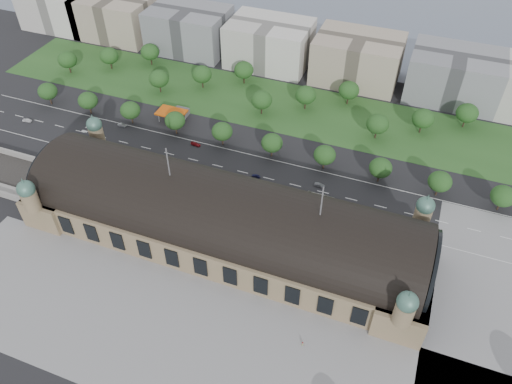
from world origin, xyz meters
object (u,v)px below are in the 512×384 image
(traffic_car_5, at_px, (320,185))
(bus_mid, at_px, (235,186))
(petrol_station, at_px, (177,112))
(parked_car_6, at_px, (185,178))
(traffic_car_2, at_px, (151,165))
(pedestrian_0, at_px, (303,344))
(parked_car_0, at_px, (128,170))
(parked_car_1, at_px, (106,160))
(parked_car_3, at_px, (105,163))
(parked_car_4, at_px, (132,168))
(traffic_car_4, at_px, (256,176))
(bus_west, at_px, (215,181))
(parked_car_2, at_px, (128,170))
(traffic_car_0, at_px, (27,120))
(traffic_car_6, at_px, (417,223))
(bus_east, at_px, (320,199))
(traffic_car_3, at_px, (196,144))
(traffic_car_1, at_px, (122,125))
(parked_car_5, at_px, (153,170))

(traffic_car_5, distance_m, bus_mid, 35.53)
(petrol_station, relative_size, parked_car_6, 2.68)
(traffic_car_2, relative_size, pedestrian_0, 3.09)
(parked_car_0, bearing_deg, pedestrian_0, 39.15)
(parked_car_1, distance_m, parked_car_6, 38.25)
(bus_mid, bearing_deg, parked_car_6, 90.21)
(parked_car_3, bearing_deg, parked_car_4, 64.26)
(traffic_car_2, distance_m, parked_car_4, 8.38)
(traffic_car_2, bearing_deg, bus_mid, 93.64)
(traffic_car_4, bearing_deg, bus_mid, -26.63)
(parked_car_0, bearing_deg, bus_west, 77.04)
(parked_car_0, relative_size, parked_car_2, 0.78)
(traffic_car_0, distance_m, parked_car_3, 56.26)
(traffic_car_6, distance_m, parked_car_0, 122.68)
(traffic_car_4, relative_size, bus_west, 0.31)
(petrol_station, xyz_separation_m, bus_east, (82.38, -33.29, -1.25))
(parked_car_0, xyz_separation_m, bus_mid, (48.15, 6.00, 0.81))
(traffic_car_4, bearing_deg, petrol_station, -116.34)
(parked_car_0, xyz_separation_m, bus_west, (39.20, 6.00, 0.99))
(traffic_car_2, xyz_separation_m, parked_car_2, (-7.73, -6.60, 0.02))
(traffic_car_3, distance_m, parked_car_3, 41.39)
(pedestrian_0, bearing_deg, parked_car_6, 126.38)
(parked_car_6, distance_m, bus_west, 13.53)
(parked_car_3, distance_m, parked_car_4, 13.21)
(traffic_car_0, bearing_deg, petrol_station, 108.47)
(petrol_station, height_order, parked_car_3, petrol_station)
(parked_car_3, relative_size, parked_car_6, 0.92)
(traffic_car_6, relative_size, parked_car_0, 1.34)
(traffic_car_3, xyz_separation_m, bus_mid, (28.37, -20.86, 0.82))
(traffic_car_1, height_order, traffic_car_4, traffic_car_1)
(traffic_car_0, bearing_deg, traffic_car_3, 92.80)
(parked_car_3, height_order, bus_mid, bus_mid)
(bus_mid, relative_size, pedestrian_0, 6.12)
(parked_car_0, xyz_separation_m, parked_car_4, (1.44, 1.34, 0.11))
(parked_car_3, relative_size, pedestrian_0, 2.74)
(parked_car_0, relative_size, pedestrian_0, 2.37)
(traffic_car_5, distance_m, pedestrian_0, 74.80)
(parked_car_5, bearing_deg, parked_car_3, -105.93)
(traffic_car_4, relative_size, traffic_car_5, 0.82)
(parked_car_2, xyz_separation_m, bus_mid, (47.92, 6.00, 0.72))
(traffic_car_3, relative_size, traffic_car_4, 1.24)
(traffic_car_4, height_order, parked_car_4, parked_car_4)
(traffic_car_0, xyz_separation_m, traffic_car_6, (188.07, -2.63, -0.04))
(traffic_car_6, distance_m, parked_car_2, 122.45)
(parked_car_0, bearing_deg, traffic_car_6, 74.01)
(pedestrian_0, bearing_deg, parked_car_5, 131.89)
(parked_car_4, bearing_deg, traffic_car_0, -136.75)
(bus_west, bearing_deg, bus_east, -89.01)
(parked_car_1, xyz_separation_m, parked_car_2, (12.57, -2.15, -0.05))
(parked_car_4, xyz_separation_m, parked_car_5, (8.87, 2.66, -0.15))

